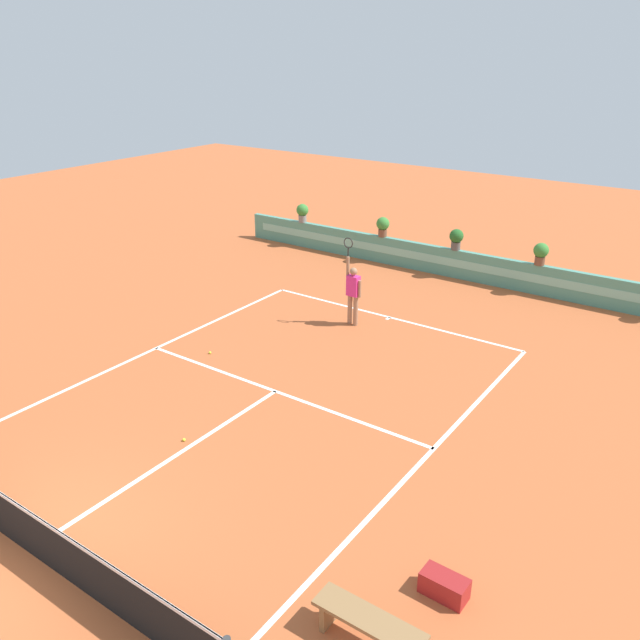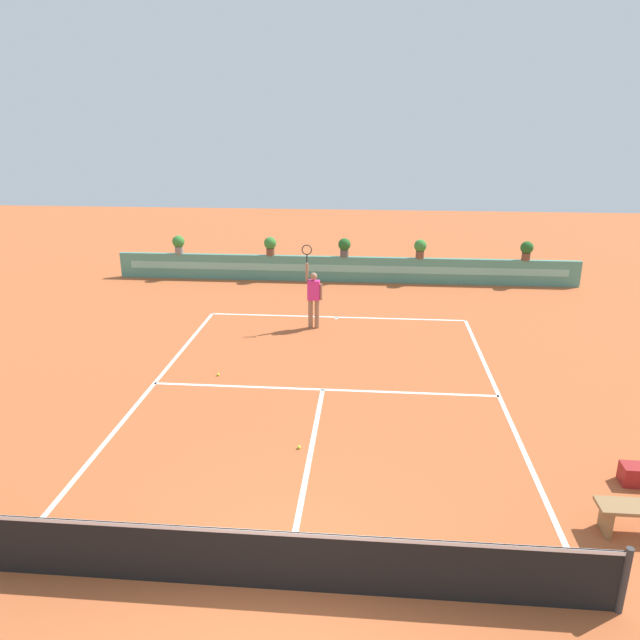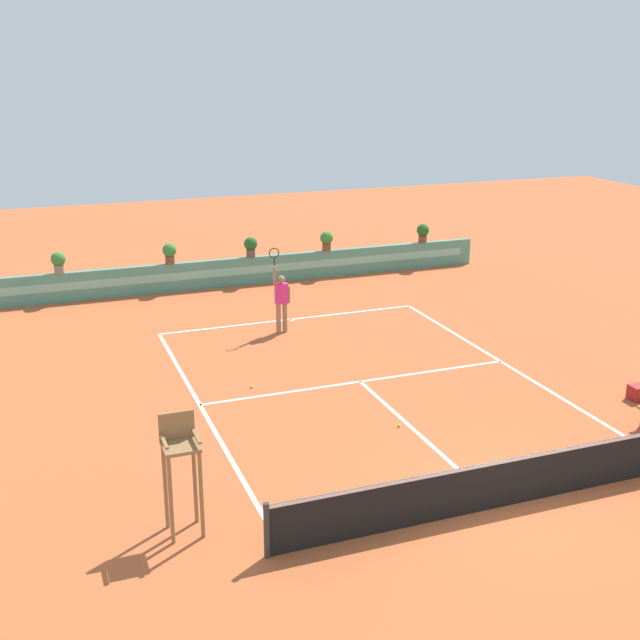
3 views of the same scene
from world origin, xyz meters
name	(u,v)px [view 3 (image 3 of 3)]	position (x,y,z in m)	size (l,w,h in m)	color
ground_plane	(367,387)	(0.00, 6.00, 0.00)	(60.00, 60.00, 0.00)	#B2562D
court_lines	(355,377)	(0.00, 6.72, 0.00)	(8.32, 11.94, 0.01)	white
net	(502,482)	(0.00, 0.00, 0.51)	(8.92, 0.10, 1.00)	#333333
back_wall_barrier	(251,271)	(0.00, 16.39, 0.50)	(18.00, 0.21, 1.00)	#4C8E7A
umpire_chair	(181,460)	(-5.51, 1.26, 1.34)	(0.60, 0.60, 2.14)	olive
tennis_player	(281,298)	(-0.65, 10.81, 1.05)	(0.62, 0.23, 2.58)	#9E7051
tennis_ball_near_baseline	(252,387)	(-2.68, 6.98, 0.03)	(0.07, 0.07, 0.07)	#CCE033
tennis_ball_mid_court	(399,425)	(-0.24, 3.68, 0.03)	(0.07, 0.07, 0.07)	#CCE033
potted_plant_centre	(251,246)	(0.02, 16.39, 1.41)	(0.48, 0.48, 0.72)	#514C47
potted_plant_left	(169,252)	(-2.89, 16.39, 1.41)	(0.48, 0.48, 0.72)	brown
potted_plant_far_right	(423,232)	(6.92, 16.39, 1.41)	(0.48, 0.48, 0.72)	brown
potted_plant_far_left	(58,261)	(-6.57, 16.39, 1.41)	(0.48, 0.48, 0.72)	gray
potted_plant_right	(327,240)	(2.93, 16.39, 1.41)	(0.48, 0.48, 0.72)	brown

